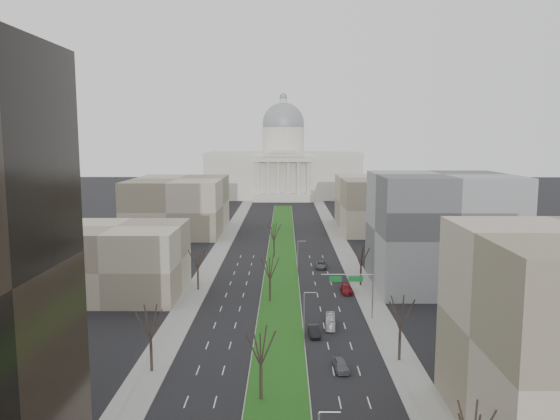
# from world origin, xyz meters

# --- Properties ---
(ground) EXTENTS (600.00, 600.00, 0.00)m
(ground) POSITION_xyz_m (0.00, 120.00, 0.00)
(ground) COLOR black
(ground) RESTS_ON ground
(median) EXTENTS (8.00, 222.03, 0.20)m
(median) POSITION_xyz_m (0.00, 118.99, 0.10)
(median) COLOR #999993
(median) RESTS_ON ground
(sidewalk_left) EXTENTS (5.00, 330.00, 0.15)m
(sidewalk_left) POSITION_xyz_m (-17.50, 95.00, 0.07)
(sidewalk_left) COLOR gray
(sidewalk_left) RESTS_ON ground
(sidewalk_right) EXTENTS (5.00, 330.00, 0.15)m
(sidewalk_right) POSITION_xyz_m (17.50, 95.00, 0.07)
(sidewalk_right) COLOR gray
(sidewalk_right) RESTS_ON ground
(capitol) EXTENTS (80.00, 46.00, 55.00)m
(capitol) POSITION_xyz_m (0.00, 269.59, 16.31)
(capitol) COLOR beige
(capitol) RESTS_ON ground
(building_beige_left) EXTENTS (26.00, 22.00, 14.00)m
(building_beige_left) POSITION_xyz_m (-33.00, 85.00, 7.00)
(building_beige_left) COLOR gray
(building_beige_left) RESTS_ON ground
(building_grey_right) EXTENTS (28.00, 26.00, 24.00)m
(building_grey_right) POSITION_xyz_m (34.00, 92.00, 12.00)
(building_grey_right) COLOR #5A5D5F
(building_grey_right) RESTS_ON ground
(building_far_left) EXTENTS (30.00, 40.00, 18.00)m
(building_far_left) POSITION_xyz_m (-35.00, 160.00, 9.00)
(building_far_left) COLOR gray
(building_far_left) RESTS_ON ground
(building_far_right) EXTENTS (30.00, 40.00, 18.00)m
(building_far_right) POSITION_xyz_m (35.00, 165.00, 9.00)
(building_far_right) COLOR gray
(building_far_right) RESTS_ON ground
(tree_left_mid) EXTENTS (5.40, 5.40, 9.72)m
(tree_left_mid) POSITION_xyz_m (-17.20, 48.00, 7.00)
(tree_left_mid) COLOR black
(tree_left_mid) RESTS_ON ground
(tree_left_far) EXTENTS (5.28, 5.28, 9.50)m
(tree_left_far) POSITION_xyz_m (-17.20, 88.00, 6.84)
(tree_left_far) COLOR black
(tree_left_far) RESTS_ON ground
(tree_right_mid) EXTENTS (5.52, 5.52, 9.94)m
(tree_right_mid) POSITION_xyz_m (17.20, 52.00, 7.16)
(tree_right_mid) COLOR black
(tree_right_mid) RESTS_ON ground
(tree_right_far) EXTENTS (5.04, 5.04, 9.07)m
(tree_right_far) POSITION_xyz_m (17.20, 92.00, 6.53)
(tree_right_far) COLOR black
(tree_right_far) RESTS_ON ground
(tree_median_a) EXTENTS (5.40, 5.40, 9.72)m
(tree_median_a) POSITION_xyz_m (-2.00, 40.00, 7.00)
(tree_median_a) COLOR black
(tree_median_a) RESTS_ON ground
(tree_median_b) EXTENTS (5.40, 5.40, 9.72)m
(tree_median_b) POSITION_xyz_m (-2.00, 80.00, 7.00)
(tree_median_b) COLOR black
(tree_median_b) RESTS_ON ground
(tree_median_c) EXTENTS (5.40, 5.40, 9.72)m
(tree_median_c) POSITION_xyz_m (-2.00, 120.00, 7.00)
(tree_median_c) COLOR black
(tree_median_c) RESTS_ON ground
(streetlamp_median_b) EXTENTS (1.90, 0.20, 9.16)m
(streetlamp_median_b) POSITION_xyz_m (3.76, 55.00, 4.81)
(streetlamp_median_b) COLOR gray
(streetlamp_median_b) RESTS_ON ground
(streetlamp_median_c) EXTENTS (1.90, 0.20, 9.16)m
(streetlamp_median_c) POSITION_xyz_m (3.76, 95.00, 4.81)
(streetlamp_median_c) COLOR gray
(streetlamp_median_c) RESTS_ON ground
(mast_arm_signs) EXTENTS (9.12, 0.24, 8.09)m
(mast_arm_signs) POSITION_xyz_m (13.49, 70.03, 6.11)
(mast_arm_signs) COLOR gray
(mast_arm_signs) RESTS_ON ground
(car_grey_near) EXTENTS (2.31, 4.77, 1.57)m
(car_grey_near) POSITION_xyz_m (8.54, 48.73, 0.78)
(car_grey_near) COLOR #55575E
(car_grey_near) RESTS_ON ground
(car_black) EXTENTS (2.02, 4.92, 1.58)m
(car_black) POSITION_xyz_m (5.57, 61.83, 0.79)
(car_black) COLOR black
(car_black) RESTS_ON ground
(car_red) EXTENTS (2.23, 5.47, 1.59)m
(car_red) POSITION_xyz_m (13.50, 86.35, 0.79)
(car_red) COLOR maroon
(car_red) RESTS_ON ground
(car_grey_far) EXTENTS (3.13, 5.84, 1.56)m
(car_grey_far) POSITION_xyz_m (9.79, 107.71, 0.78)
(car_grey_far) COLOR #46484D
(car_grey_far) RESTS_ON ground
(box_van) EXTENTS (2.05, 6.65, 1.83)m
(box_van) POSITION_xyz_m (8.54, 66.05, 0.91)
(box_van) COLOR silver
(box_van) RESTS_ON ground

